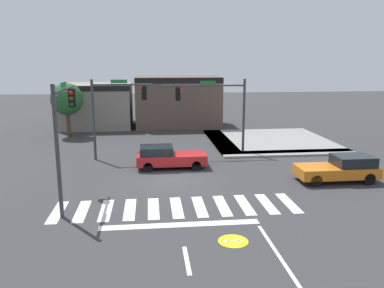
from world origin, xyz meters
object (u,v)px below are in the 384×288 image
traffic_signal_southwest (64,121)px  car_red (168,157)px  roadside_tree (67,99)px  traffic_signal_northwest (116,105)px  car_orange (341,168)px  traffic_signal_northeast (214,102)px

traffic_signal_southwest → car_red: (5.08, 5.88, -3.35)m
car_red → roadside_tree: (-8.43, 11.49, 2.65)m
traffic_signal_northwest → car_orange: bearing=-26.5°
traffic_signal_northeast → traffic_signal_northwest: 6.95m
traffic_signal_northwest → car_red: size_ratio=1.25×
car_orange → roadside_tree: 23.95m
traffic_signal_southwest → roadside_tree: 17.70m
car_red → roadside_tree: 14.49m
traffic_signal_northeast → traffic_signal_southwest: size_ratio=1.03×
traffic_signal_southwest → car_red: bearing=-40.8°
traffic_signal_northeast → traffic_signal_southwest: (-8.60, -9.24, 0.24)m
car_orange → traffic_signal_northeast: bearing=-49.6°
traffic_signal_northeast → car_orange: size_ratio=1.33×
traffic_signal_northeast → roadside_tree: 14.46m
traffic_signal_northeast → car_orange: 10.05m
traffic_signal_southwest → car_red: 8.46m
car_orange → roadside_tree: (-18.15, 15.41, 2.62)m
roadside_tree → traffic_signal_northeast: bearing=-34.2°
roadside_tree → traffic_signal_southwest: bearing=-79.1°
car_orange → traffic_signal_northwest: bearing=-26.5°
car_red → traffic_signal_southwest: bearing=-130.8°
car_red → roadside_tree: size_ratio=0.92×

